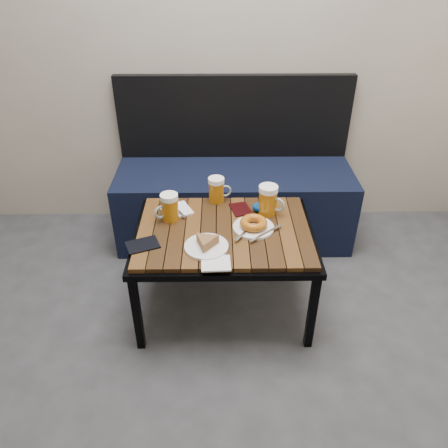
{
  "coord_description": "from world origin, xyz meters",
  "views": [
    {
      "loc": [
        0.14,
        -0.57,
        1.61
      ],
      "look_at": [
        0.16,
        1.11,
        0.5
      ],
      "focal_mm": 35.0,
      "sensor_mm": 36.0,
      "label": 1
    }
  ],
  "objects_px": {
    "beer_mug_centre": "(217,190)",
    "passport_burgundy": "(241,209)",
    "passport_navy": "(143,245)",
    "cafe_table": "(224,237)",
    "knit_pouch": "(264,207)",
    "beer_mug_left": "(169,207)",
    "bench": "(234,196)",
    "plate_pie": "(206,244)",
    "beer_mug_right": "(268,200)",
    "plate_bagel": "(254,225)"
  },
  "relations": [
    {
      "from": "plate_pie",
      "to": "plate_bagel",
      "type": "relative_size",
      "value": 0.83
    },
    {
      "from": "beer_mug_centre",
      "to": "passport_burgundy",
      "type": "distance_m",
      "value": 0.16
    },
    {
      "from": "beer_mug_left",
      "to": "plate_bagel",
      "type": "height_order",
      "value": "beer_mug_left"
    },
    {
      "from": "bench",
      "to": "passport_burgundy",
      "type": "relative_size",
      "value": 11.28
    },
    {
      "from": "beer_mug_right",
      "to": "plate_pie",
      "type": "bearing_deg",
      "value": -108.57
    },
    {
      "from": "beer_mug_centre",
      "to": "passport_burgundy",
      "type": "bearing_deg",
      "value": -46.23
    },
    {
      "from": "plate_pie",
      "to": "beer_mug_right",
      "type": "bearing_deg",
      "value": 43.88
    },
    {
      "from": "beer_mug_centre",
      "to": "knit_pouch",
      "type": "height_order",
      "value": "beer_mug_centre"
    },
    {
      "from": "beer_mug_right",
      "to": "bench",
      "type": "bearing_deg",
      "value": 133.16
    },
    {
      "from": "beer_mug_centre",
      "to": "passport_navy",
      "type": "bearing_deg",
      "value": -139.63
    },
    {
      "from": "bench",
      "to": "beer_mug_centre",
      "type": "relative_size",
      "value": 10.75
    },
    {
      "from": "plate_bagel",
      "to": "knit_pouch",
      "type": "distance_m",
      "value": 0.17
    },
    {
      "from": "cafe_table",
      "to": "beer_mug_centre",
      "type": "bearing_deg",
      "value": 97.29
    },
    {
      "from": "beer_mug_right",
      "to": "passport_navy",
      "type": "height_order",
      "value": "beer_mug_right"
    },
    {
      "from": "plate_bagel",
      "to": "knit_pouch",
      "type": "height_order",
      "value": "plate_bagel"
    },
    {
      "from": "cafe_table",
      "to": "plate_bagel",
      "type": "height_order",
      "value": "plate_bagel"
    },
    {
      "from": "plate_pie",
      "to": "passport_navy",
      "type": "distance_m",
      "value": 0.28
    },
    {
      "from": "beer_mug_centre",
      "to": "plate_pie",
      "type": "bearing_deg",
      "value": -105.69
    },
    {
      "from": "passport_navy",
      "to": "cafe_table",
      "type": "bearing_deg",
      "value": 87.13
    },
    {
      "from": "beer_mug_centre",
      "to": "passport_navy",
      "type": "distance_m",
      "value": 0.51
    },
    {
      "from": "passport_burgundy",
      "to": "cafe_table",
      "type": "bearing_deg",
      "value": -130.82
    },
    {
      "from": "knit_pouch",
      "to": "bench",
      "type": "bearing_deg",
      "value": 104.15
    },
    {
      "from": "plate_pie",
      "to": "plate_bagel",
      "type": "distance_m",
      "value": 0.26
    },
    {
      "from": "beer_mug_centre",
      "to": "plate_pie",
      "type": "xyz_separation_m",
      "value": [
        -0.05,
        -0.41,
        -0.04
      ]
    },
    {
      "from": "bench",
      "to": "beer_mug_left",
      "type": "distance_m",
      "value": 0.71
    },
    {
      "from": "knit_pouch",
      "to": "beer_mug_right",
      "type": "bearing_deg",
      "value": -40.56
    },
    {
      "from": "plate_pie",
      "to": "passport_burgundy",
      "type": "distance_m",
      "value": 0.36
    },
    {
      "from": "plate_bagel",
      "to": "passport_burgundy",
      "type": "height_order",
      "value": "plate_bagel"
    },
    {
      "from": "beer_mug_left",
      "to": "beer_mug_centre",
      "type": "xyz_separation_m",
      "value": [
        0.22,
        0.17,
        -0.0
      ]
    },
    {
      "from": "beer_mug_left",
      "to": "passport_burgundy",
      "type": "distance_m",
      "value": 0.36
    },
    {
      "from": "bench",
      "to": "plate_pie",
      "type": "xyz_separation_m",
      "value": [
        -0.15,
        -0.8,
        0.22
      ]
    },
    {
      "from": "plate_bagel",
      "to": "passport_navy",
      "type": "xyz_separation_m",
      "value": [
        -0.5,
        -0.12,
        -0.02
      ]
    },
    {
      "from": "bench",
      "to": "beer_mug_left",
      "type": "height_order",
      "value": "bench"
    },
    {
      "from": "cafe_table",
      "to": "passport_navy",
      "type": "height_order",
      "value": "passport_navy"
    },
    {
      "from": "beer_mug_right",
      "to": "passport_navy",
      "type": "distance_m",
      "value": 0.64
    },
    {
      "from": "bench",
      "to": "knit_pouch",
      "type": "xyz_separation_m",
      "value": [
        0.13,
        -0.5,
        0.22
      ]
    },
    {
      "from": "cafe_table",
      "to": "knit_pouch",
      "type": "xyz_separation_m",
      "value": [
        0.2,
        0.15,
        0.07
      ]
    },
    {
      "from": "beer_mug_left",
      "to": "beer_mug_right",
      "type": "relative_size",
      "value": 0.91
    },
    {
      "from": "passport_burgundy",
      "to": "passport_navy",
      "type": "bearing_deg",
      "value": -160.81
    },
    {
      "from": "beer_mug_centre",
      "to": "knit_pouch",
      "type": "distance_m",
      "value": 0.26
    },
    {
      "from": "bench",
      "to": "beer_mug_right",
      "type": "relative_size",
      "value": 9.46
    },
    {
      "from": "beer_mug_centre",
      "to": "passport_burgundy",
      "type": "xyz_separation_m",
      "value": [
        0.12,
        -0.09,
        -0.06
      ]
    },
    {
      "from": "passport_navy",
      "to": "knit_pouch",
      "type": "relative_size",
      "value": 1.22
    },
    {
      "from": "cafe_table",
      "to": "beer_mug_centre",
      "type": "distance_m",
      "value": 0.28
    },
    {
      "from": "bench",
      "to": "plate_bagel",
      "type": "height_order",
      "value": "bench"
    },
    {
      "from": "bench",
      "to": "beer_mug_centre",
      "type": "bearing_deg",
      "value": -104.75
    },
    {
      "from": "cafe_table",
      "to": "knit_pouch",
      "type": "height_order",
      "value": "knit_pouch"
    },
    {
      "from": "passport_burgundy",
      "to": "knit_pouch",
      "type": "xyz_separation_m",
      "value": [
        0.11,
        -0.02,
        0.02
      ]
    },
    {
      "from": "plate_bagel",
      "to": "cafe_table",
      "type": "bearing_deg",
      "value": 179.86
    },
    {
      "from": "beer_mug_right",
      "to": "knit_pouch",
      "type": "distance_m",
      "value": 0.05
    }
  ]
}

